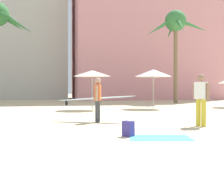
# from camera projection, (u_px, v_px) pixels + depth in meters

# --- Properties ---
(ground) EXTENTS (120.00, 120.00, 0.00)m
(ground) POSITION_uv_depth(u_px,v_px,m) (172.00, 159.00, 5.73)
(ground) COLOR beige
(hotel_pink) EXTENTS (16.63, 10.82, 18.51)m
(hotel_pink) POSITION_uv_depth(u_px,v_px,m) (143.00, 22.00, 37.72)
(hotel_pink) COLOR pink
(hotel_pink) RESTS_ON ground
(palm_tree_left) EXTENTS (5.79, 5.70, 7.92)m
(palm_tree_left) POSITION_uv_depth(u_px,v_px,m) (176.00, 26.00, 26.48)
(palm_tree_left) COLOR brown
(palm_tree_left) RESTS_ON ground
(cafe_umbrella_1) EXTENTS (2.22, 2.22, 2.35)m
(cafe_umbrella_1) POSITION_uv_depth(u_px,v_px,m) (92.00, 73.00, 18.52)
(cafe_umbrella_1) COLOR gray
(cafe_umbrella_1) RESTS_ON ground
(cafe_umbrella_2) EXTENTS (2.34, 2.34, 2.46)m
(cafe_umbrella_2) POSITION_uv_depth(u_px,v_px,m) (153.00, 73.00, 19.51)
(cafe_umbrella_2) COLOR gray
(cafe_umbrella_2) RESTS_ON ground
(beach_towel) EXTENTS (1.74, 1.27, 0.01)m
(beach_towel) POSITION_uv_depth(u_px,v_px,m) (160.00, 138.00, 8.09)
(beach_towel) COLOR #4CC6D6
(beach_towel) RESTS_ON ground
(backpack) EXTENTS (0.34, 0.35, 0.42)m
(backpack) POSITION_uv_depth(u_px,v_px,m) (128.00, 129.00, 8.34)
(backpack) COLOR #3C3281
(backpack) RESTS_ON ground
(person_near_left) EXTENTS (3.02, 1.47, 1.70)m
(person_near_left) POSITION_uv_depth(u_px,v_px,m) (97.00, 98.00, 11.97)
(person_near_left) COLOR #3D3D42
(person_near_left) RESTS_ON ground
(person_near_right) EXTENTS (0.42, 0.55, 1.77)m
(person_near_right) POSITION_uv_depth(u_px,v_px,m) (201.00, 98.00, 10.53)
(person_near_right) COLOR gold
(person_near_right) RESTS_ON ground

